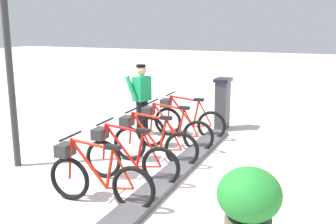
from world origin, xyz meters
TOP-DOWN VIEW (x-y plane):
  - ground_plane at (0.00, 0.00)m, footprint 60.00×60.00m
  - dock_rail_base at (0.00, 0.00)m, footprint 0.44×5.53m
  - payment_kiosk at (0.05, -3.20)m, footprint 0.36×0.52m
  - bike_docked_0 at (0.62, -2.16)m, footprint 1.72×0.54m
  - bike_docked_1 at (0.62, -1.22)m, footprint 1.72×0.54m
  - bike_docked_2 at (0.62, -0.27)m, footprint 1.72×0.54m
  - bike_docked_3 at (0.62, 0.68)m, footprint 1.72×0.54m
  - bike_docked_4 at (0.62, 1.62)m, footprint 1.72×0.54m
  - worker_near_rack at (1.69, -2.01)m, footprint 0.56×0.68m
  - lamp_post at (2.86, 0.81)m, footprint 0.32×0.32m
  - planter_bush at (-1.64, 1.86)m, footprint 0.76×0.76m

SIDE VIEW (x-z plane):
  - ground_plane at x=0.00m, z-range 0.00..0.00m
  - dock_rail_base at x=0.00m, z-range 0.00..0.10m
  - bike_docked_0 at x=0.62m, z-range -0.08..0.94m
  - bike_docked_1 at x=0.62m, z-range -0.08..0.94m
  - bike_docked_2 at x=0.62m, z-range -0.08..0.94m
  - bike_docked_3 at x=0.62m, z-range -0.08..0.94m
  - bike_docked_4 at x=0.62m, z-range -0.08..0.94m
  - planter_bush at x=-1.64m, z-range 0.06..1.03m
  - payment_kiosk at x=0.05m, z-range 0.03..1.31m
  - worker_near_rack at x=1.69m, z-range 0.08..1.74m
  - lamp_post at x=2.86m, z-range 0.59..4.23m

